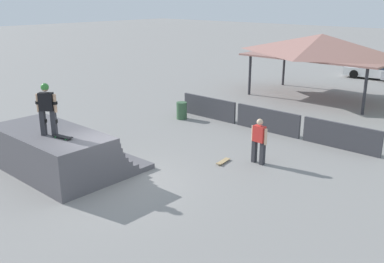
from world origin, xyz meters
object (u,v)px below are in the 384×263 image
(skater_on_deck, at_px, (47,106))
(skateboard_on_deck, at_px, (63,137))
(skateboard_on_ground, at_px, (223,161))
(parked_car_white, at_px, (375,71))
(bystander_walking, at_px, (259,139))
(trash_bin, at_px, (182,111))

(skater_on_deck, bearing_deg, skateboard_on_deck, -27.03)
(skater_on_deck, bearing_deg, skateboard_on_ground, 18.12)
(parked_car_white, bearing_deg, skater_on_deck, -98.82)
(skater_on_deck, height_order, bystander_walking, skater_on_deck)
(skater_on_deck, distance_m, parked_car_white, 26.08)
(skateboard_on_ground, bearing_deg, trash_bin, -131.68)
(skater_on_deck, bearing_deg, bystander_walking, 15.71)
(parked_car_white, bearing_deg, skateboard_on_deck, -97.44)
(bystander_walking, bearing_deg, skateboard_on_deck, 59.66)
(skateboard_on_ground, distance_m, parked_car_white, 21.21)
(skater_on_deck, height_order, skateboard_on_ground, skater_on_deck)
(trash_bin, bearing_deg, skateboard_on_deck, -73.54)
(skateboard_on_deck, bearing_deg, skateboard_on_ground, 49.69)
(parked_car_white, bearing_deg, skateboard_on_ground, -90.12)
(bystander_walking, bearing_deg, parked_car_white, -77.51)
(skateboard_on_ground, xyz_separation_m, parked_car_white, (-2.08, 21.10, 0.54))
(skateboard_on_ground, xyz_separation_m, trash_bin, (-5.24, 3.35, 0.37))
(skater_on_deck, distance_m, bystander_walking, 7.41)
(skateboard_on_ground, bearing_deg, parked_car_white, 176.57)
(bystander_walking, height_order, parked_car_white, bystander_walking)
(skateboard_on_deck, bearing_deg, bystander_walking, 46.25)
(skater_on_deck, relative_size, trash_bin, 2.05)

